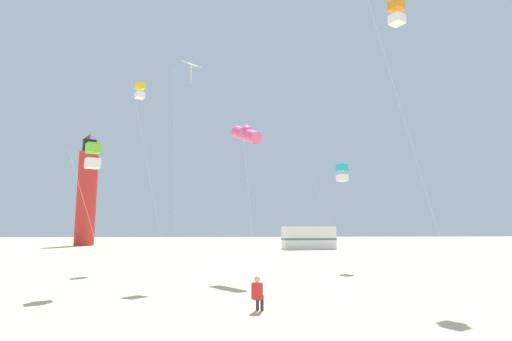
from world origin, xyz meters
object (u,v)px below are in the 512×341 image
at_px(kite_tube_rainbow, 246,134).
at_px(kite_flyer_standing, 258,293).
at_px(kite_box_gold, 140,91).
at_px(rv_van_white, 309,238).
at_px(kite_box_cyan, 342,173).
at_px(kite_box_orange, 397,13).
at_px(kite_box_lime, 93,156).
at_px(lighthouse_distant, 87,192).
at_px(kite_diamond_white, 190,74).

bearing_deg(kite_tube_rainbow, kite_flyer_standing, -90.08).
height_order(kite_box_gold, rv_van_white, kite_box_gold).
relative_size(kite_tube_rainbow, rv_van_white, 1.32).
bearing_deg(kite_tube_rainbow, rv_van_white, 71.33).
relative_size(kite_box_cyan, kite_box_orange, 0.51).
bearing_deg(kite_box_lime, kite_box_orange, -4.53).
height_order(kite_flyer_standing, kite_box_gold, kite_box_gold).
height_order(kite_flyer_standing, rv_van_white, rv_van_white).
xyz_separation_m(kite_box_cyan, kite_box_lime, (-13.78, -7.48, -0.38)).
relative_size(kite_box_lime, kite_box_gold, 0.50).
relative_size(kite_box_cyan, lighthouse_distant, 0.41).
distance_m(kite_tube_rainbow, rv_van_white, 29.09).
relative_size(kite_box_gold, rv_van_white, 2.00).
bearing_deg(kite_box_cyan, kite_box_lime, -151.50).
bearing_deg(kite_box_gold, lighthouse_distant, 114.13).
bearing_deg(kite_tube_rainbow, lighthouse_distant, 119.57).
xyz_separation_m(kite_diamond_white, lighthouse_distant, (-18.77, 38.87, -3.65)).
bearing_deg(kite_box_gold, kite_box_cyan, -10.66).
height_order(kite_box_cyan, kite_box_orange, kite_box_orange).
distance_m(kite_box_orange, kite_tube_rainbow, 9.79).
bearing_deg(lighthouse_distant, kite_tube_rainbow, -60.43).
height_order(kite_flyer_standing, lighthouse_distant, lighthouse_distant).
bearing_deg(kite_diamond_white, kite_flyer_standing, -69.03).
xyz_separation_m(kite_box_cyan, kite_box_gold, (-14.10, 2.65, 6.26)).
bearing_deg(rv_van_white, kite_flyer_standing, -108.85).
height_order(kite_box_cyan, lighthouse_distant, lighthouse_distant).
relative_size(kite_box_cyan, rv_van_white, 1.05).
bearing_deg(kite_flyer_standing, kite_box_lime, -14.22).
bearing_deg(rv_van_white, kite_box_cyan, -100.49).
height_order(kite_tube_rainbow, lighthouse_distant, lighthouse_distant).
distance_m(kite_flyer_standing, kite_tube_rainbow, 11.27).
bearing_deg(kite_diamond_white, kite_box_orange, -25.37).
xyz_separation_m(kite_diamond_white, kite_box_gold, (-4.23, 6.42, 1.11)).
bearing_deg(kite_box_gold, kite_flyer_standing, -63.34).
xyz_separation_m(kite_box_lime, rv_van_white, (16.23, 30.60, -4.57)).
relative_size(kite_flyer_standing, kite_tube_rainbow, 0.13).
bearing_deg(kite_flyer_standing, lighthouse_distant, -45.70).
distance_m(kite_diamond_white, kite_tube_rainbow, 4.78).
height_order(kite_diamond_white, kite_box_orange, kite_box_orange).
bearing_deg(kite_box_orange, kite_flyer_standing, -152.44).
xyz_separation_m(kite_diamond_white, kite_box_lime, (-3.91, -3.72, -5.53)).
height_order(lighthouse_distant, rv_van_white, lighthouse_distant).
distance_m(kite_box_gold, lighthouse_distant, 35.88).
relative_size(kite_box_gold, kite_box_orange, 0.98).
relative_size(kite_flyer_standing, kite_diamond_white, 0.09).
distance_m(lighthouse_distant, rv_van_white, 33.94).
height_order(kite_box_gold, kite_box_orange, kite_box_orange).
distance_m(kite_box_lime, lighthouse_distant, 45.15).
relative_size(kite_diamond_white, lighthouse_distant, 0.73).
distance_m(kite_flyer_standing, kite_box_orange, 14.56).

